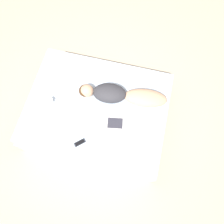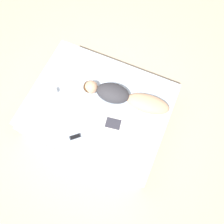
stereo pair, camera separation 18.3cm
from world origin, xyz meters
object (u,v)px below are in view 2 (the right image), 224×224
(person, at_px, (123,96))
(cell_phone, at_px, (75,137))
(coffee_mug, at_px, (55,91))
(open_magazine, at_px, (111,131))

(person, distance_m, cell_phone, 0.86)
(person, relative_size, coffee_mug, 11.18)
(coffee_mug, bearing_deg, open_magazine, -101.99)
(cell_phone, bearing_deg, open_magazine, -99.75)
(person, xyz_separation_m, coffee_mug, (-0.30, 0.94, -0.05))
(coffee_mug, xyz_separation_m, cell_phone, (-0.48, -0.57, -0.03))
(person, bearing_deg, cell_phone, 147.89)
(coffee_mug, bearing_deg, cell_phone, -129.95)
(open_magazine, bearing_deg, coffee_mug, 68.30)
(open_magazine, xyz_separation_m, coffee_mug, (0.21, 0.98, 0.03))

